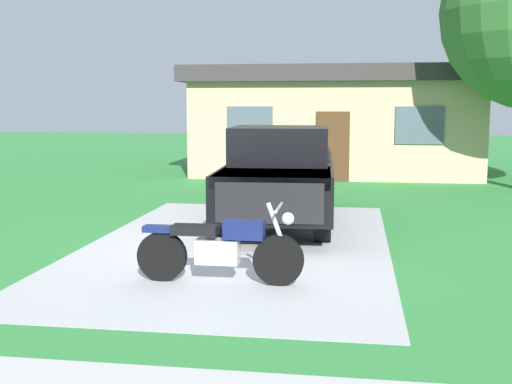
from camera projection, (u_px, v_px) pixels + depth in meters
name	position (u px, v px, depth m)	size (l,w,h in m)	color
ground_plane	(238.00, 245.00, 10.88)	(80.00, 80.00, 0.00)	#33853C
driveway_pad	(238.00, 245.00, 10.88)	(4.95, 8.51, 0.01)	#B6B6B6
motorcycle	(221.00, 248.00, 8.52)	(2.21, 0.70, 1.09)	black
pickup_truck	(282.00, 174.00, 12.94)	(2.25, 5.71, 1.90)	black
neighbor_house	(336.00, 120.00, 21.98)	(9.60, 5.60, 3.50)	tan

